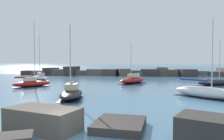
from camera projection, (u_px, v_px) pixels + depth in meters
open_sea_beyond at (132, 68)px, 120.37m from camera, size 400.00×116.00×0.01m
breakwater_jetty at (137, 72)px, 60.57m from camera, size 66.02×6.46×2.51m
foreground_rocks at (56, 128)px, 11.24m from camera, size 17.94×8.40×1.43m
sailboat_moored_0 at (216, 82)px, 36.18m from camera, size 7.62×4.83×7.63m
sailboat_moored_1 at (32, 83)px, 34.11m from camera, size 5.68×5.56×10.25m
sailboat_moored_2 at (133, 80)px, 39.39m from camera, size 5.66×7.02×7.23m
sailboat_moored_3 at (206, 92)px, 23.69m from camera, size 6.66×6.35×8.56m
sailboat_moored_4 at (71, 93)px, 23.38m from camera, size 2.93×5.94×7.79m
sailboat_moored_5 at (41, 77)px, 46.13m from camera, size 5.45×5.50×9.68m
mooring_buoy_far_side at (208, 80)px, 43.11m from camera, size 0.61×0.61×0.81m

